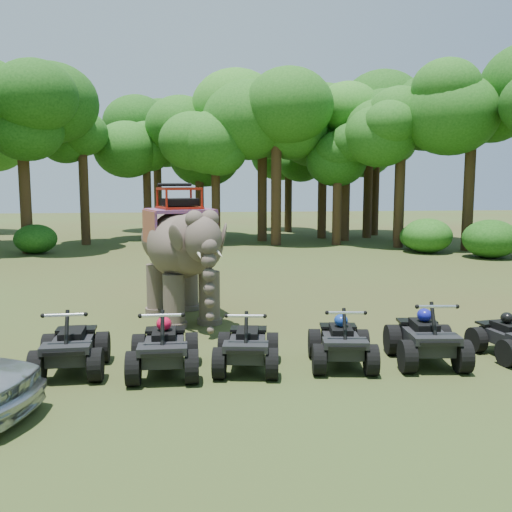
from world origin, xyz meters
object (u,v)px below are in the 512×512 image
object	(u,v)px
atv_1	(164,340)
atv_3	(342,335)
atv_0	(71,339)
atv_2	(247,338)
atv_4	(426,331)
atv_5	(511,331)
elephant	(181,252)

from	to	relation	value
atv_1	atv_3	size ratio (longest dim) A/B	1.06
atv_0	atv_2	world-z (taller)	atv_0
atv_0	atv_3	xyz separation A→B (m)	(5.32, -0.22, -0.03)
atv_1	atv_2	bearing A→B (deg)	2.67
atv_3	atv_1	bearing A→B (deg)	-170.93
atv_0	atv_4	size ratio (longest dim) A/B	0.98
atv_1	atv_5	bearing A→B (deg)	1.86
atv_4	atv_3	bearing A→B (deg)	-174.98
atv_0	atv_3	size ratio (longest dim) A/B	1.05
elephant	atv_1	distance (m)	4.67
atv_2	atv_5	xyz separation A→B (m)	(5.60, 0.13, -0.05)
elephant	atv_4	size ratio (longest dim) A/B	2.36
atv_1	atv_2	distance (m)	1.62
elephant	atv_2	distance (m)	4.80
elephant	atv_4	world-z (taller)	elephant
atv_1	atv_4	distance (m)	5.29
atv_4	atv_0	bearing A→B (deg)	-176.06
elephant	atv_5	bearing A→B (deg)	-49.22
atv_0	atv_1	world-z (taller)	atv_1
atv_3	atv_0	bearing A→B (deg)	-174.45
elephant	atv_2	size ratio (longest dim) A/B	2.54
elephant	atv_2	world-z (taller)	elephant
atv_2	atv_3	size ratio (longest dim) A/B	0.99
atv_2	atv_3	world-z (taller)	atv_3
atv_1	atv_4	world-z (taller)	atv_4
atv_5	atv_4	bearing A→B (deg)	176.10
atv_1	atv_4	size ratio (longest dim) A/B	0.99
atv_0	elephant	bearing A→B (deg)	61.89
atv_1	atv_5	world-z (taller)	atv_1
atv_0	atv_3	world-z (taller)	atv_0
atv_1	atv_4	xyz separation A→B (m)	(5.29, 0.04, 0.01)
atv_1	atv_5	size ratio (longest dim) A/B	1.16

